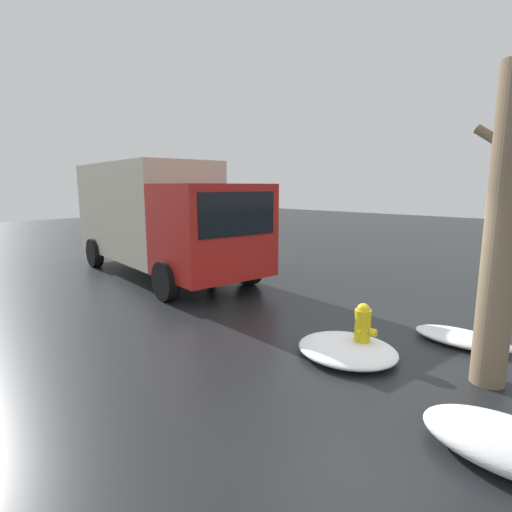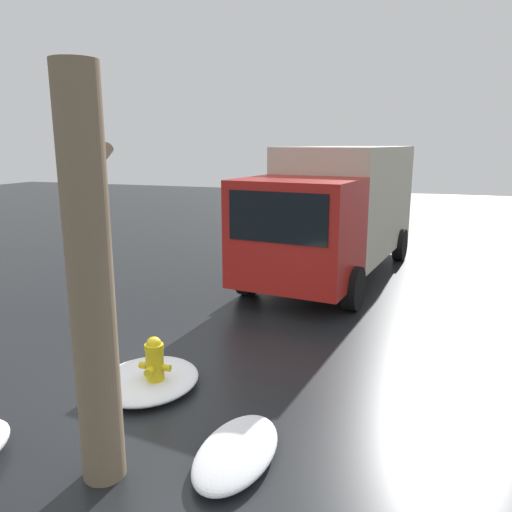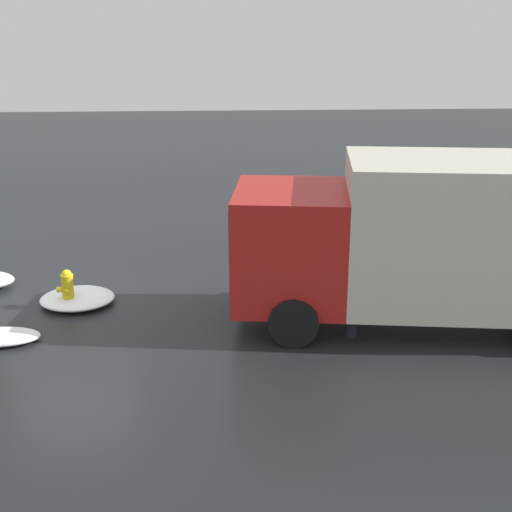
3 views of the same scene
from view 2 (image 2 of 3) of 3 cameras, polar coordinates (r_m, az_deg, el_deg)
ground_plane at (r=7.07m, az=-11.33°, el=-15.24°), size 60.00×60.00×0.00m
fire_hydrant at (r=6.88m, az=-11.50°, el=-12.16°), size 0.35×0.44×0.82m
tree_trunk at (r=4.89m, az=-18.33°, el=-3.16°), size 0.64×0.42×3.98m
delivery_truck at (r=12.84m, az=9.47°, el=5.61°), size 7.64×3.35×3.21m
pedestrian at (r=11.21m, az=10.28°, el=0.33°), size 0.37×0.37×1.68m
snow_pile_by_hydrant at (r=7.21m, az=-12.27°, el=-13.67°), size 1.52×1.36×0.23m
snow_pile_curbside at (r=5.68m, az=-2.22°, el=-21.43°), size 1.49×0.79×0.19m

